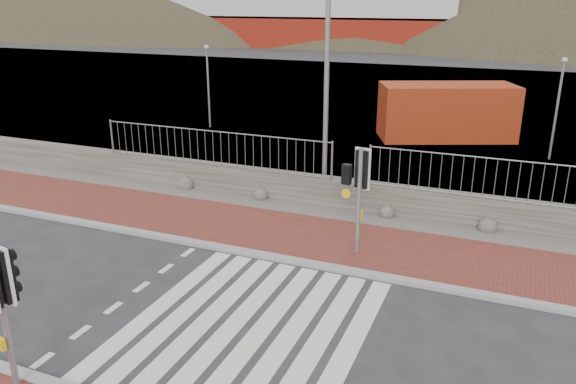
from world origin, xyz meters
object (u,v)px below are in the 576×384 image
at_px(traffic_signal_far, 358,179).
at_px(shipping_container, 447,112).
at_px(ferry, 304,5).
at_px(streetlight, 332,38).

relative_size(traffic_signal_far, shipping_container, 0.47).
bearing_deg(traffic_signal_far, ferry, -61.48).
bearing_deg(shipping_container, traffic_signal_far, -114.38).
distance_m(streetlight, shipping_container, 10.95).
bearing_deg(shipping_container, ferry, 94.91).
bearing_deg(traffic_signal_far, shipping_container, -85.08).
relative_size(ferry, streetlight, 5.48).
distance_m(traffic_signal_far, streetlight, 5.48).
height_order(traffic_signal_far, shipping_container, traffic_signal_far).
distance_m(ferry, traffic_signal_far, 68.94).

